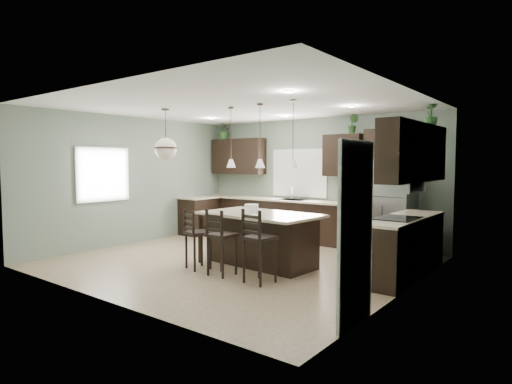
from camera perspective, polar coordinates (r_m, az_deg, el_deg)
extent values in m
plane|color=#9E8466|center=(7.88, -2.38, -9.24)|extent=(6.00, 6.00, 0.00)
cube|color=white|center=(4.81, 13.15, -5.48)|extent=(0.04, 0.82, 2.04)
cube|color=white|center=(10.13, 5.83, 2.54)|extent=(1.35, 0.02, 1.00)
cube|color=white|center=(9.40, -19.76, 2.22)|extent=(0.02, 1.10, 1.00)
cube|color=black|center=(10.84, -7.58, -3.21)|extent=(0.60, 0.90, 0.90)
cube|color=beige|center=(10.77, -7.53, -0.74)|extent=(0.66, 0.96, 0.04)
cube|color=black|center=(10.23, 2.79, -3.61)|extent=(4.20, 0.60, 0.90)
cube|color=beige|center=(10.16, 2.74, -1.00)|extent=(4.20, 0.66, 0.04)
cube|color=gray|center=(9.91, 4.87, -1.05)|extent=(0.70, 0.45, 0.01)
cylinder|color=silver|center=(9.87, 4.78, -0.22)|extent=(0.02, 0.02, 0.28)
cube|color=black|center=(11.03, -2.37, 4.76)|extent=(1.55, 0.34, 0.90)
cube|color=black|center=(9.41, 11.59, 4.81)|extent=(0.85, 0.34, 0.90)
cube|color=black|center=(9.01, 17.67, 6.65)|extent=(1.05, 0.34, 0.45)
cube|color=black|center=(7.24, 19.10, -7.00)|extent=(0.60, 2.35, 0.90)
cube|color=beige|center=(7.17, 19.03, -3.30)|extent=(0.66, 2.35, 0.04)
cube|color=black|center=(6.91, 18.31, -3.34)|extent=(0.58, 0.75, 0.02)
cube|color=gray|center=(7.08, 16.03, -7.17)|extent=(0.01, 0.72, 0.60)
cube|color=black|center=(7.07, 20.38, 4.94)|extent=(0.34, 2.35, 0.90)
cube|color=gray|center=(6.83, 19.21, 1.65)|extent=(0.40, 0.75, 0.40)
cube|color=gray|center=(8.80, 17.36, -1.91)|extent=(0.90, 0.74, 1.85)
cube|color=black|center=(7.46, 0.53, -6.36)|extent=(2.15, 1.32, 0.92)
cylinder|color=silver|center=(7.51, -0.61, -2.18)|extent=(0.24, 0.24, 0.14)
cube|color=black|center=(7.30, -7.72, -6.26)|extent=(0.46, 0.46, 1.01)
cube|color=black|center=(6.85, -4.57, -6.70)|extent=(0.40, 0.40, 1.07)
cube|color=black|center=(6.40, 0.52, -7.21)|extent=(0.45, 0.45, 1.12)
imported|color=#2B5626|center=(11.33, -4.26, 8.12)|extent=(0.50, 0.47, 0.44)
imported|color=#2D5927|center=(9.32, 12.82, 8.80)|extent=(0.22, 0.18, 0.40)
imported|color=#295826|center=(8.00, 22.26, 9.49)|extent=(0.29, 0.29, 0.42)
plane|color=slate|center=(9.94, 7.83, 1.64)|extent=(6.00, 0.00, 6.00)
plane|color=slate|center=(5.85, -19.99, -0.20)|extent=(6.00, 0.00, 6.00)
plane|color=slate|center=(9.88, -15.88, 1.50)|extent=(0.00, 5.50, 5.50)
plane|color=slate|center=(6.20, 19.36, 0.04)|extent=(0.00, 5.50, 5.50)
plane|color=white|center=(7.73, -2.44, 11.40)|extent=(6.00, 6.00, 0.00)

